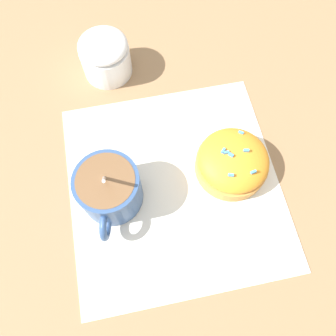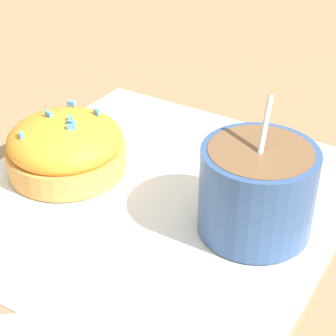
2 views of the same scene
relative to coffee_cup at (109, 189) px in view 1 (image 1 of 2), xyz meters
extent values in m
plane|color=#93704C|center=(-0.09, 0.01, -0.04)|extent=(3.00, 3.00, 0.00)
cube|color=white|center=(-0.09, 0.01, -0.04)|extent=(0.32, 0.33, 0.00)
cylinder|color=#335184|center=(0.00, 0.00, 0.00)|extent=(0.08, 0.08, 0.07)
cylinder|color=brown|center=(0.00, 0.00, 0.02)|extent=(0.07, 0.07, 0.01)
torus|color=#335184|center=(0.02, 0.04, 0.00)|extent=(0.02, 0.04, 0.04)
ellipsoid|color=silver|center=(0.00, 0.02, -0.03)|extent=(0.02, 0.03, 0.01)
cylinder|color=silver|center=(0.00, -0.01, 0.02)|extent=(0.01, 0.05, 0.09)
cylinder|color=#D19347|center=(-0.17, 0.01, -0.03)|extent=(0.10, 0.10, 0.02)
ellipsoid|color=orange|center=(-0.17, 0.01, -0.01)|extent=(0.10, 0.10, 0.04)
cube|color=#4C99EA|center=(-0.15, 0.03, 0.01)|extent=(0.01, 0.01, 0.00)
cube|color=#4C99EA|center=(-0.16, 0.00, 0.01)|extent=(0.01, 0.01, 0.00)
cube|color=#4C99EA|center=(-0.19, -0.02, 0.01)|extent=(0.01, 0.01, 0.00)
cube|color=#4C99EA|center=(-0.16, 0.00, 0.01)|extent=(0.01, 0.00, 0.00)
cube|color=#4C99EA|center=(-0.16, 0.00, 0.01)|extent=(0.01, 0.01, 0.00)
cube|color=#4C99EA|center=(-0.18, 0.04, 0.01)|extent=(0.01, 0.00, 0.00)
cube|color=#4C99EA|center=(-0.19, 0.01, 0.01)|extent=(0.01, 0.01, 0.00)
cylinder|color=white|center=(-0.04, -0.22, -0.01)|extent=(0.08, 0.08, 0.05)
ellipsoid|color=white|center=(-0.04, -0.22, 0.02)|extent=(0.08, 0.08, 0.03)
camera|label=1|loc=(-0.03, 0.15, 0.40)|focal=35.00mm
camera|label=2|loc=(0.09, -0.32, 0.23)|focal=60.00mm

